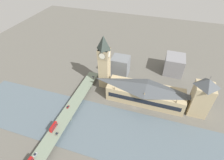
{
  "coord_description": "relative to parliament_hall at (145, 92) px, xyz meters",
  "views": [
    {
      "loc": [
        -134.75,
        -15.47,
        153.25
      ],
      "look_at": [
        20.65,
        34.14,
        16.95
      ],
      "focal_mm": 28.0,
      "sensor_mm": 36.0,
      "label": 1
    }
  ],
  "objects": [
    {
      "name": "victoria_tower",
      "position": [
        0.06,
        -57.61,
        10.64
      ],
      "size": [
        18.91,
        18.91,
        50.8
      ],
      "color": "tan",
      "rests_on": "ground_plane"
    },
    {
      "name": "road_bridge",
      "position": [
        -53.29,
        75.22,
        -8.21
      ],
      "size": [
        157.57,
        13.96,
        5.56
      ],
      "color": "#5D6A59",
      "rests_on": "ground_plane"
    },
    {
      "name": "ground_plane",
      "position": [
        -15.89,
        8.0,
        -12.76
      ],
      "size": [
        600.0,
        600.0,
        0.0
      ],
      "primitive_type": "plane",
      "color": "#605E56"
    },
    {
      "name": "car_northbound_lead",
      "position": [
        -99.81,
        78.82,
        -6.47
      ],
      "size": [
        3.96,
        1.94,
        1.46
      ],
      "color": "silver",
      "rests_on": "road_bridge"
    },
    {
      "name": "city_block_center",
      "position": [
        68.3,
        -29.17,
        0.1
      ],
      "size": [
        28.85,
        25.46,
        25.71
      ],
      "color": "gray",
      "rests_on": "ground_plane"
    },
    {
      "name": "double_decker_bus_rear",
      "position": [
        -71.09,
        78.45,
        -4.44
      ],
      "size": [
        10.72,
        2.53,
        5.01
      ],
      "color": "red",
      "rests_on": "road_bridge"
    },
    {
      "name": "clock_tower",
      "position": [
        11.8,
        54.19,
        24.74
      ],
      "size": [
        13.3,
        13.3,
        70.23
      ],
      "color": "tan",
      "rests_on": "ground_plane"
    },
    {
      "name": "river_water",
      "position": [
        -53.29,
        8.0,
        -12.61
      ],
      "size": [
        62.78,
        360.0,
        0.3
      ],
      "primitive_type": "cube",
      "color": "slate",
      "rests_on": "ground_plane"
    },
    {
      "name": "city_block_west",
      "position": [
        41.51,
        41.68,
        0.51
      ],
      "size": [
        21.08,
        23.3,
        26.54
      ],
      "color": "slate",
      "rests_on": "ground_plane"
    },
    {
      "name": "car_northbound_mid",
      "position": [
        15.31,
        72.01,
        -6.52
      ],
      "size": [
        4.17,
        1.88,
        1.36
      ],
      "color": "silver",
      "rests_on": "road_bridge"
    },
    {
      "name": "car_northbound_tail",
      "position": [
        -75.86,
        71.92,
        -6.53
      ],
      "size": [
        3.95,
        1.87,
        1.35
      ],
      "color": "slate",
      "rests_on": "road_bridge"
    },
    {
      "name": "car_southbound_mid",
      "position": [
        -42.3,
        78.45,
        -6.47
      ],
      "size": [
        3.94,
        1.86,
        1.48
      ],
      "color": "maroon",
      "rests_on": "road_bridge"
    },
    {
      "name": "parliament_hall",
      "position": [
        0.0,
        0.0,
        0.0
      ],
      "size": [
        26.25,
        88.3,
        25.71
      ],
      "color": "tan",
      "rests_on": "ground_plane"
    }
  ]
}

